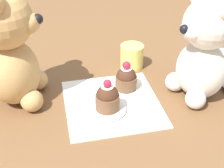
{
  "coord_description": "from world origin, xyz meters",
  "views": [
    {
      "loc": [
        0.58,
        -0.12,
        0.45
      ],
      "look_at": [
        0.0,
        0.0,
        0.06
      ],
      "focal_mm": 50.0,
      "sensor_mm": 36.0,
      "label": 1
    }
  ],
  "objects_px": {
    "cupcake_near_cream_bear": "(126,78)",
    "teddy_bear_tan": "(10,49)",
    "juice_glass": "(132,56)",
    "saucer_plate": "(108,109)",
    "cupcake_near_tan_bear": "(107,98)",
    "teddy_bear_cream": "(203,51)"
  },
  "relations": [
    {
      "from": "cupcake_near_cream_bear",
      "to": "saucer_plate",
      "type": "relative_size",
      "value": 0.86
    },
    {
      "from": "teddy_bear_cream",
      "to": "teddy_bear_tan",
      "type": "xyz_separation_m",
      "value": [
        -0.07,
        -0.42,
        0.01
      ]
    },
    {
      "from": "teddy_bear_tan",
      "to": "saucer_plate",
      "type": "relative_size",
      "value": 3.25
    },
    {
      "from": "saucer_plate",
      "to": "cupcake_near_tan_bear",
      "type": "xyz_separation_m",
      "value": [
        0.0,
        0.0,
        0.03
      ]
    },
    {
      "from": "teddy_bear_cream",
      "to": "teddy_bear_tan",
      "type": "bearing_deg",
      "value": -113.58
    },
    {
      "from": "teddy_bear_tan",
      "to": "saucer_plate",
      "type": "distance_m",
      "value": 0.25
    },
    {
      "from": "cupcake_near_cream_bear",
      "to": "saucer_plate",
      "type": "xyz_separation_m",
      "value": [
        0.08,
        -0.06,
        -0.02
      ]
    },
    {
      "from": "teddy_bear_cream",
      "to": "cupcake_near_cream_bear",
      "type": "distance_m",
      "value": 0.19
    },
    {
      "from": "teddy_bear_cream",
      "to": "teddy_bear_tan",
      "type": "height_order",
      "value": "teddy_bear_tan"
    },
    {
      "from": "cupcake_near_tan_bear",
      "to": "juice_glass",
      "type": "bearing_deg",
      "value": 150.03
    },
    {
      "from": "teddy_bear_tan",
      "to": "cupcake_near_cream_bear",
      "type": "xyz_separation_m",
      "value": [
        0.01,
        0.26,
        -0.1
      ]
    },
    {
      "from": "saucer_plate",
      "to": "cupcake_near_tan_bear",
      "type": "relative_size",
      "value": 1.12
    },
    {
      "from": "teddy_bear_cream",
      "to": "saucer_plate",
      "type": "xyz_separation_m",
      "value": [
        0.02,
        -0.23,
        -0.11
      ]
    },
    {
      "from": "cupcake_near_cream_bear",
      "to": "teddy_bear_tan",
      "type": "bearing_deg",
      "value": -92.73
    },
    {
      "from": "saucer_plate",
      "to": "juice_glass",
      "type": "distance_m",
      "value": 0.21
    },
    {
      "from": "teddy_bear_tan",
      "to": "cupcake_near_cream_bear",
      "type": "bearing_deg",
      "value": -83.95
    },
    {
      "from": "cupcake_near_cream_bear",
      "to": "juice_glass",
      "type": "xyz_separation_m",
      "value": [
        -0.1,
        0.04,
        0.0
      ]
    },
    {
      "from": "teddy_bear_cream",
      "to": "juice_glass",
      "type": "height_order",
      "value": "teddy_bear_cream"
    },
    {
      "from": "cupcake_near_cream_bear",
      "to": "juice_glass",
      "type": "distance_m",
      "value": 0.11
    },
    {
      "from": "teddy_bear_tan",
      "to": "cupcake_near_tan_bear",
      "type": "relative_size",
      "value": 3.63
    },
    {
      "from": "teddy_bear_tan",
      "to": "cupcake_near_cream_bear",
      "type": "relative_size",
      "value": 3.78
    },
    {
      "from": "teddy_bear_cream",
      "to": "juice_glass",
      "type": "xyz_separation_m",
      "value": [
        -0.16,
        -0.12,
        -0.09
      ]
    }
  ]
}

